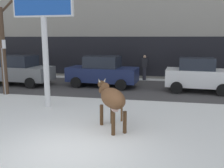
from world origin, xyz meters
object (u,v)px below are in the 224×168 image
at_px(cow_brown, 112,99).
at_px(street_sign, 3,63).
at_px(pedestrian_near_billboard, 144,68).
at_px(car_navy_sedan, 103,72).
at_px(bare_tree_right_lot, 3,48).
at_px(billboard, 43,2).
at_px(car_grey_sedan, 19,70).
at_px(car_white_hatchback, 198,75).

height_order(cow_brown, street_sign, street_sign).
relative_size(pedestrian_near_billboard, street_sign, 0.61).
bearing_deg(pedestrian_near_billboard, car_navy_sedan, -129.92).
bearing_deg(bare_tree_right_lot, cow_brown, -30.63).
bearing_deg(street_sign, billboard, -28.28).
relative_size(car_navy_sedan, street_sign, 1.53).
xyz_separation_m(car_grey_sedan, car_white_hatchback, (10.76, 0.05, 0.02)).
distance_m(car_white_hatchback, pedestrian_near_billboard, 4.50).
xyz_separation_m(car_navy_sedan, car_white_hatchback, (5.47, -0.44, 0.02)).
xyz_separation_m(billboard, bare_tree_right_lot, (-3.27, 1.85, -1.93)).
bearing_deg(car_white_hatchback, car_grey_sedan, -179.71).
bearing_deg(cow_brown, car_white_hatchback, 61.32).
height_order(pedestrian_near_billboard, street_sign, street_sign).
xyz_separation_m(cow_brown, pedestrian_near_billboard, (0.38, 9.66, -0.11)).
bearing_deg(billboard, car_navy_sedan, 75.63).
bearing_deg(cow_brown, bare_tree_right_lot, 149.37).
xyz_separation_m(billboard, pedestrian_near_billboard, (3.59, 7.68, -3.43)).
height_order(car_grey_sedan, bare_tree_right_lot, bare_tree_right_lot).
height_order(cow_brown, bare_tree_right_lot, bare_tree_right_lot).
distance_m(car_white_hatchback, street_sign, 10.33).
height_order(car_white_hatchback, bare_tree_right_lot, bare_tree_right_lot).
bearing_deg(bare_tree_right_lot, street_sign, -68.02).
bearing_deg(pedestrian_near_billboard, bare_tree_right_lot, -139.62).
distance_m(cow_brown, street_sign, 7.45).
bearing_deg(car_grey_sedan, cow_brown, -41.37).
distance_m(car_white_hatchback, bare_tree_right_lot, 10.43).
distance_m(car_grey_sedan, car_white_hatchback, 10.76).
relative_size(billboard, car_grey_sedan, 1.29).
bearing_deg(car_navy_sedan, car_grey_sedan, -174.65).
height_order(cow_brown, car_grey_sedan, car_grey_sedan).
xyz_separation_m(cow_brown, car_grey_sedan, (-7.24, 6.38, -0.09)).
bearing_deg(car_white_hatchback, pedestrian_near_billboard, 134.20).
bearing_deg(car_white_hatchback, bare_tree_right_lot, -165.41).
bearing_deg(car_navy_sedan, cow_brown, -74.14).
distance_m(pedestrian_near_billboard, bare_tree_right_lot, 9.12).
height_order(car_navy_sedan, street_sign, street_sign).
xyz_separation_m(car_grey_sedan, bare_tree_right_lot, (0.77, -2.55, 1.47)).
distance_m(cow_brown, bare_tree_right_lot, 7.65).
relative_size(billboard, bare_tree_right_lot, 1.14).
bearing_deg(cow_brown, street_sign, 149.99).
relative_size(cow_brown, car_navy_sedan, 0.41).
relative_size(cow_brown, billboard, 0.32).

